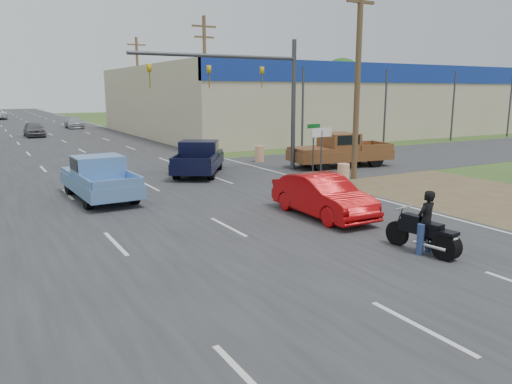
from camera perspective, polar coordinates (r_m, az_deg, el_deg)
ground at (r=10.05m, az=18.28°, el=-14.59°), size 200.00×200.00×0.00m
main_road at (r=46.63m, az=-21.11°, el=5.42°), size 15.00×180.00×0.02m
cross_road at (r=25.26m, az=-13.39°, el=1.35°), size 120.00×10.00×0.02m
dirt_verge at (r=24.32m, az=18.39°, el=0.68°), size 8.00×18.00×0.01m
big_box_store at (r=60.12m, az=10.85°, el=10.33°), size 50.00×28.10×6.60m
utility_pole_1 at (r=25.04m, az=11.57°, el=13.55°), size 2.00×0.28×10.00m
utility_pole_2 at (r=40.40m, az=-5.85°, el=12.84°), size 2.00×0.28×10.00m
utility_pole_3 at (r=57.32m, az=-13.32°, el=12.18°), size 2.00×0.28×10.00m
tree_3 at (r=97.96m, az=9.79°, el=12.42°), size 8.40×8.40×10.40m
tree_5 at (r=107.46m, az=-9.77°, el=12.16°), size 7.98×7.98×9.88m
barrel_0 at (r=23.60m, az=9.95°, el=2.00°), size 0.56×0.56×1.00m
barrel_1 at (r=30.75m, az=0.41°, el=4.35°), size 0.56×0.56×1.00m
lane_sign at (r=25.10m, az=7.50°, el=5.86°), size 1.20×0.08×2.52m
street_name_sign at (r=26.68m, az=6.57°, el=5.58°), size 0.80×0.08×2.61m
signal_mast at (r=26.21m, az=-0.65°, el=12.54°), size 9.12×0.40×7.00m
red_convertible at (r=17.44m, az=7.66°, el=-0.49°), size 1.60×4.45×1.46m
motorcycle at (r=14.14m, az=18.98°, el=-4.76°), size 0.74×2.29×1.16m
rider at (r=14.10m, az=18.85°, el=-3.51°), size 0.64×0.46×1.64m
blue_pickup at (r=21.20m, az=-17.54°, el=1.63°), size 2.25×5.37×1.76m
navy_pickup at (r=26.41m, az=-6.52°, el=3.95°), size 4.57×5.59×1.76m
brown_pickup at (r=29.15m, az=9.37°, el=4.77°), size 6.15×3.06×1.96m
distant_car_grey at (r=52.44m, az=-24.03°, el=6.56°), size 1.73×4.23×1.44m
distant_car_silver at (r=62.75m, az=-20.07°, el=7.45°), size 1.95×4.56×1.31m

